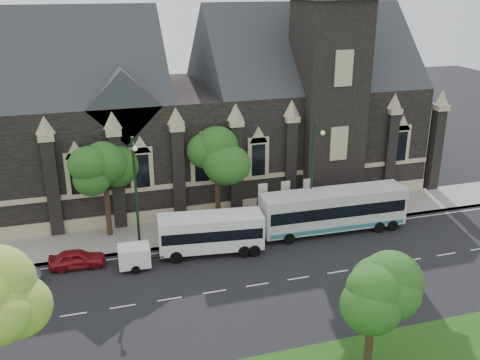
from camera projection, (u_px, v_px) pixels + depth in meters
name	position (u px, v px, depth m)	size (l,w,h in m)	color
ground	(214.00, 292.00, 36.02)	(160.00, 160.00, 0.00)	black
sidewalk	(186.00, 231.00, 44.51)	(80.00, 5.00, 0.15)	gray
museum	(216.00, 106.00, 51.40)	(40.00, 17.70, 29.90)	black
tree_park_east	(375.00, 289.00, 27.71)	(3.40, 3.40, 6.28)	black
tree_walk_right	(219.00, 156.00, 44.47)	(4.08, 4.08, 7.80)	black
tree_walk_left	(107.00, 168.00, 42.05)	(3.91, 3.91, 7.64)	black
street_lamp_near	(313.00, 171.00, 43.31)	(0.36, 1.88, 9.00)	black
street_lamp_mid	(136.00, 189.00, 39.51)	(0.36, 1.88, 9.00)	black
banner_flag_left	(261.00, 199.00, 44.96)	(0.90, 0.10, 4.00)	black
banner_flag_center	(283.00, 196.00, 45.51)	(0.90, 0.10, 4.00)	black
banner_flag_right	(305.00, 193.00, 46.05)	(0.90, 0.10, 4.00)	black
tour_coach	(333.00, 210.00, 44.04)	(12.08, 3.00, 3.51)	silver
shuttle_bus	(211.00, 231.00, 40.65)	(8.00, 3.49, 2.99)	white
box_trailer	(134.00, 256.00, 38.63)	(3.24, 1.91, 1.72)	white
sedan	(6.00, 277.00, 36.47)	(1.48, 4.25, 1.40)	#7F97B7
car_far_red	(77.00, 259.00, 38.87)	(1.59, 3.95, 1.35)	maroon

